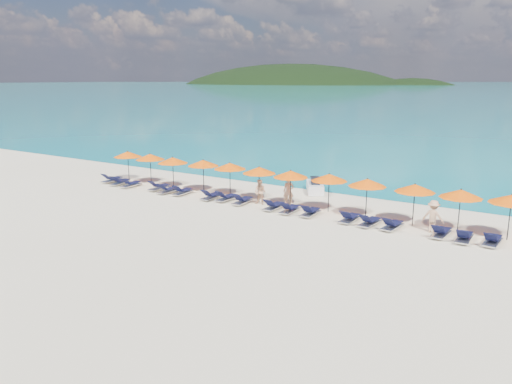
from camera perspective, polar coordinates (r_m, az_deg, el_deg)
The scene contains 37 objects.
ground at distance 26.47m, azimuth -3.54°, elevation -3.75°, with size 1400.00×1400.00×0.00m, color beige.
headland_main at distance 644.51m, azimuth 3.67°, elevation 8.81°, with size 374.00×242.00×126.50m.
headland_small at distance 604.89m, azimuth 17.24°, elevation 8.28°, with size 162.00×126.00×85.50m.
jetski at distance 34.00m, azimuth 6.76°, elevation 0.63°, with size 2.26×2.88×0.97m.
beachgoer_a at distance 30.25m, azimuth 3.74°, elevation 0.08°, with size 0.64×0.42×1.75m, color tan.
beachgoer_b at distance 30.42m, azimuth 0.48°, elevation -0.01°, with size 0.76×0.44×1.56m, color tan.
beachgoer_c at distance 26.43m, azimuth 19.59°, elevation -2.65°, with size 1.07×0.50×1.65m, color tan.
umbrella_0 at distance 38.56m, azimuth -14.45°, elevation 4.20°, with size 2.10×2.10×2.28m.
umbrella_1 at distance 36.92m, azimuth -12.01°, elevation 3.96°, with size 2.10×2.10×2.28m.
umbrella_2 at distance 35.04m, azimuth -9.50°, elevation 3.59°, with size 2.10×2.10×2.28m.
umbrella_3 at distance 33.65m, azimuth -6.05°, elevation 3.32°, with size 2.10×2.10×2.28m.
umbrella_4 at distance 32.33m, azimuth -3.00°, elevation 2.98°, with size 2.10×2.10×2.28m.
umbrella_5 at distance 30.79m, azimuth 0.36°, elevation 2.50°, with size 2.10×2.10×2.28m.
umbrella_6 at distance 29.64m, azimuth 3.98°, elevation 2.06°, with size 2.10×2.10×2.28m.
umbrella_7 at distance 28.84m, azimuth 8.37°, elevation 1.65°, with size 2.10×2.10×2.28m.
umbrella_8 at distance 27.79m, azimuth 12.60°, elevation 1.05°, with size 2.10×2.10×2.28m.
umbrella_9 at distance 27.06m, azimuth 17.71°, elevation 0.43°, with size 2.10×2.10×2.28m.
umbrella_10 at distance 26.54m, azimuth 22.37°, elevation -0.17°, with size 2.10×2.10×2.28m.
umbrella_11 at distance 26.36m, azimuth 27.18°, elevation -0.72°, with size 2.10×2.10×2.28m.
lounger_0 at distance 38.53m, azimuth -16.16°, elevation 1.40°, with size 0.64×1.71×0.66m.
lounger_1 at distance 37.49m, azimuth -15.28°, elevation 1.15°, with size 0.78×1.75×0.66m.
lounger_2 at distance 36.50m, azimuth -14.13°, elevation 0.90°, with size 0.75×1.74×0.66m.
lounger_3 at distance 35.07m, azimuth -11.02°, elevation 0.58°, with size 0.69×1.72×0.66m.
lounger_4 at distance 34.04m, azimuth -10.02°, elevation 0.25°, with size 0.70×1.73×0.66m.
lounger_5 at distance 33.41m, azimuth -8.42°, elevation 0.07°, with size 0.73×1.74×0.66m.
lounger_6 at distance 31.92m, azimuth -5.14°, elevation -0.45°, with size 0.67×1.72×0.66m.
lounger_7 at distance 31.45m, azimuth -3.41°, elevation -0.62°, with size 0.75×1.74×0.66m.
lounger_8 at distance 30.64m, azimuth -1.57°, elevation -0.96°, with size 0.72×1.73×0.66m.
lounger_9 at distance 29.34m, azimuth 2.04°, elevation -1.59°, with size 0.63×1.70×0.66m.
lounger_10 at distance 28.69m, azimuth 3.88°, elevation -1.95°, with size 0.68×1.72×0.66m.
lounger_11 at distance 28.20m, azimuth 6.21°, elevation -2.26°, with size 0.69×1.72×0.66m.
lounger_12 at distance 27.30m, azimuth 10.65°, elevation -2.92°, with size 0.65×1.71×0.66m.
lounger_13 at distance 26.82m, azimuth 12.85°, elevation -3.31°, with size 0.79×1.76×0.66m.
lounger_14 at distance 26.50m, azimuth 15.29°, elevation -3.65°, with size 0.78×1.75×0.66m.
lounger_15 at distance 25.99m, azimuth 20.38°, elevation -4.34°, with size 0.72×1.74×0.66m.
lounger_16 at distance 25.66m, azimuth 22.69°, elevation -4.75°, with size 0.67×1.72×0.66m.
lounger_17 at distance 25.70m, azimuth 25.41°, elevation -4.98°, with size 0.71×1.73×0.66m.
Camera 1 is at (15.15, -20.35, 7.57)m, focal length 35.00 mm.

